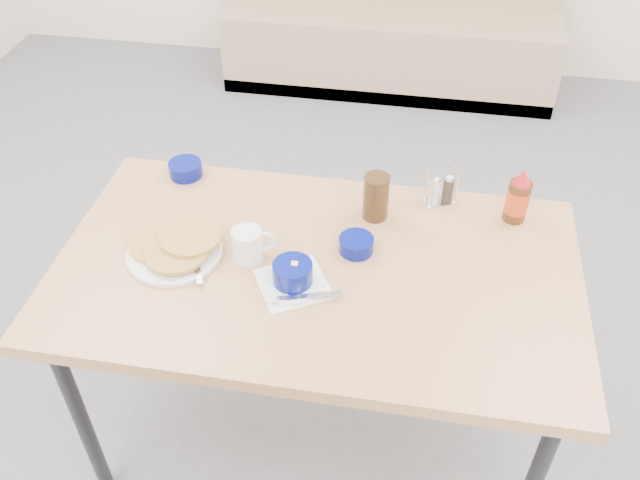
% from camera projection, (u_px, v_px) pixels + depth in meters
% --- Properties ---
extents(booth_bench, '(1.90, 0.56, 1.22)m').
position_uv_depth(booth_bench, '(392.00, 23.00, 3.95)').
color(booth_bench, tan).
rests_on(booth_bench, ground).
extents(dining_table, '(1.40, 0.80, 0.76)m').
position_uv_depth(dining_table, '(316.00, 283.00, 1.85)').
color(dining_table, tan).
rests_on(dining_table, ground).
extents(pancake_plate, '(0.26, 0.26, 0.05)m').
position_uv_depth(pancake_plate, '(175.00, 248.00, 1.83)').
color(pancake_plate, white).
rests_on(pancake_plate, dining_table).
extents(coffee_mug, '(0.12, 0.08, 0.09)m').
position_uv_depth(coffee_mug, '(249.00, 244.00, 1.80)').
color(coffee_mug, white).
rests_on(coffee_mug, dining_table).
extents(grits_setting, '(0.25, 0.23, 0.07)m').
position_uv_depth(grits_setting, '(293.00, 276.00, 1.74)').
color(grits_setting, white).
rests_on(grits_setting, dining_table).
extents(creamer_bowl, '(0.10, 0.10, 0.05)m').
position_uv_depth(creamer_bowl, '(186.00, 169.00, 2.10)').
color(creamer_bowl, '#040D67').
rests_on(creamer_bowl, dining_table).
extents(butter_bowl, '(0.10, 0.10, 0.04)m').
position_uv_depth(butter_bowl, '(356.00, 245.00, 1.84)').
color(butter_bowl, '#040D67').
rests_on(butter_bowl, dining_table).
extents(amber_tumbler, '(0.08, 0.08, 0.14)m').
position_uv_depth(amber_tumbler, '(376.00, 197.00, 1.92)').
color(amber_tumbler, '#362311').
rests_on(amber_tumbler, dining_table).
extents(condiment_caddy, '(0.11, 0.08, 0.11)m').
position_uv_depth(condiment_caddy, '(441.00, 191.00, 1.99)').
color(condiment_caddy, silver).
rests_on(condiment_caddy, dining_table).
extents(syrup_bottle, '(0.07, 0.07, 0.17)m').
position_uv_depth(syrup_bottle, '(518.00, 198.00, 1.91)').
color(syrup_bottle, '#47230F').
rests_on(syrup_bottle, dining_table).
extents(sugar_wrapper, '(0.05, 0.04, 0.00)m').
position_uv_depth(sugar_wrapper, '(274.00, 270.00, 1.79)').
color(sugar_wrapper, '#DB4966').
rests_on(sugar_wrapper, dining_table).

